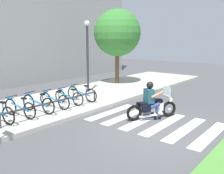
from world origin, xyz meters
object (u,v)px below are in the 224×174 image
Objects in this scene: rider at (151,98)px; bicycle_1 at (20,108)px; bicycle_2 at (38,104)px; tree_near_rack at (117,33)px; bicycle_3 at (54,100)px; bicycle_5 at (82,94)px; street_lamp at (87,50)px; bike_rack at (55,102)px; bicycle_4 at (69,97)px; motorcycle at (152,107)px.

rider is 0.87× the size of bicycle_1.
tree_near_rack is (7.09, 1.63, 2.80)m from bicycle_2.
bicycle_3 is at bearing 115.19° from rider.
rider is 3.94m from bicycle_3.
rider is 4.81m from bicycle_1.
tree_near_rack is (7.87, 1.63, 2.81)m from bicycle_1.
rider is at bearing -64.81° from bicycle_3.
bicycle_3 is at bearing 0.01° from bicycle_1.
rider reaches higher than bicycle_5.
street_lamp is (4.81, 1.23, 1.88)m from bicycle_1.
bicycle_2 reaches higher than bicycle_5.
bicycle_1 is at bearing -165.62° from street_lamp.
rider is 5.27m from street_lamp.
bike_rack is 7.56m from tree_near_rack.
motorcycle is at bearing -75.12° from bicycle_4.
bicycle_1 is 0.34× the size of tree_near_rack.
bicycle_5 is (3.13, 0.00, -0.00)m from bicycle_1.
bike_rack is (-0.39, -0.55, 0.08)m from bicycle_3.
street_lamp is (2.46, 1.23, 1.90)m from bicycle_4.
bicycle_2 is 0.68m from bike_rack.
bicycle_1 is 0.42× the size of street_lamp.
bike_rack is (-1.17, -0.56, 0.09)m from bicycle_4.
bicycle_3 is at bearing -179.96° from bicycle_4.
street_lamp is at bearing 14.38° from bicycle_1.
bicycle_2 is at bearing 125.24° from bike_rack.
bicycle_3 is at bearing 0.04° from bicycle_2.
bicycle_1 is 0.96× the size of bicycle_2.
bicycle_4 is at bearing -153.42° from street_lamp.
rider is 0.91× the size of bicycle_4.
bicycle_5 is 2.03m from bike_rack.
bicycle_4 is (1.56, 0.00, -0.03)m from bicycle_2.
motorcycle is 0.37m from rider.
bicycle_3 is 1.03× the size of bicycle_4.
bicycle_2 is at bearing -179.96° from bicycle_3.
rider is 0.32× the size of bike_rack.
tree_near_rack reaches higher than bicycle_2.
bicycle_5 is at bearing 0.00° from bicycle_1.
street_lamp is (1.57, 4.78, 1.57)m from rider.
bicycle_4 is 0.40× the size of street_lamp.
bike_rack is at bearing 124.52° from rider.
motorcycle is 3.99m from bicycle_3.
motorcycle is 4.39m from bicycle_2.
tree_near_rack is at bearing 14.51° from bicycle_3.
bicycle_3 is 1.56m from bicycle_5.
street_lamp is at bearing 17.03° from bicycle_2.
bicycle_2 is (-2.52, 3.59, 0.06)m from motorcycle.
rider is at bearing -131.84° from tree_near_rack.
bicycle_1 is at bearing 132.33° from rider.
bicycle_3 is (-1.67, 3.55, -0.32)m from rider.
tree_near_rack is (6.70, 2.19, 2.74)m from bike_rack.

